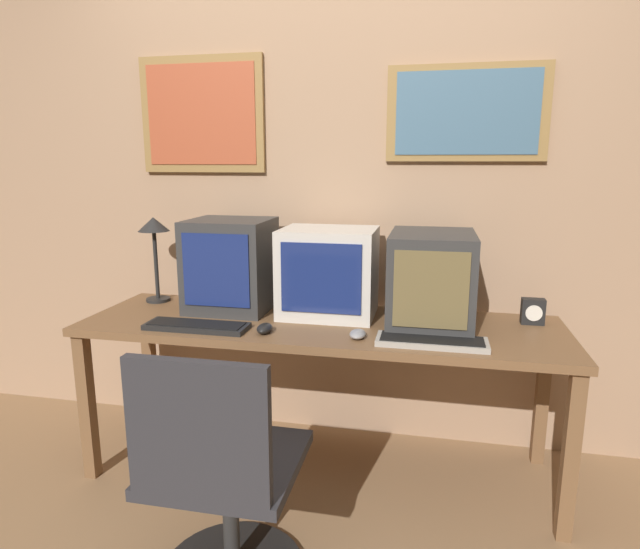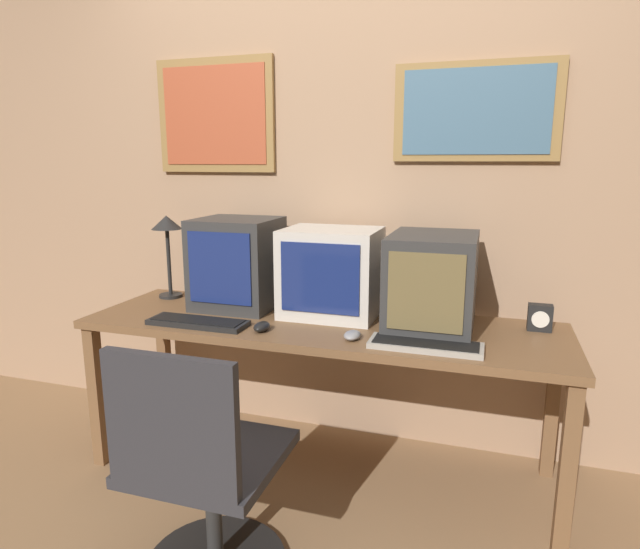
{
  "view_description": "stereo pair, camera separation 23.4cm",
  "coord_description": "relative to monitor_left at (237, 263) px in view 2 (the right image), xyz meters",
  "views": [
    {
      "loc": [
        0.47,
        -1.5,
        1.43
      ],
      "look_at": [
        0.0,
        0.73,
        0.94
      ],
      "focal_mm": 30.0,
      "sensor_mm": 36.0,
      "label": 1
    },
    {
      "loc": [
        0.7,
        -1.44,
        1.43
      ],
      "look_at": [
        0.0,
        0.73,
        0.94
      ],
      "focal_mm": 30.0,
      "sensor_mm": 36.0,
      "label": 2
    }
  ],
  "objects": [
    {
      "name": "desk",
      "position": [
        0.46,
        -0.13,
        -0.29
      ],
      "size": [
        2.13,
        0.65,
        0.72
      ],
      "color": "brown",
      "rests_on": "ground_plane"
    },
    {
      "name": "desk_lamp",
      "position": [
        -0.42,
        0.06,
        0.12
      ],
      "size": [
        0.16,
        0.16,
        0.43
      ],
      "color": "black",
      "rests_on": "desk"
    },
    {
      "name": "mouse_far_corner",
      "position": [
        0.66,
        -0.31,
        -0.2
      ],
      "size": [
        0.07,
        0.1,
        0.03
      ],
      "color": "gray",
      "rests_on": "desk"
    },
    {
      "name": "office_chair",
      "position": [
        0.3,
        -0.91,
        -0.56
      ],
      "size": [
        0.5,
        0.5,
        0.88
      ],
      "color": "black",
      "rests_on": "ground_plane"
    },
    {
      "name": "keyboard_main",
      "position": [
        -0.03,
        -0.33,
        -0.21
      ],
      "size": [
        0.45,
        0.14,
        0.03
      ],
      "color": "black",
      "rests_on": "desk"
    },
    {
      "name": "mouse_near_keyboard",
      "position": [
        0.27,
        -0.33,
        -0.2
      ],
      "size": [
        0.06,
        0.1,
        0.04
      ],
      "color": "black",
      "rests_on": "desk"
    },
    {
      "name": "monitor_left",
      "position": [
        0.0,
        0.0,
        0.0
      ],
      "size": [
        0.38,
        0.37,
        0.44
      ],
      "color": "#333333",
      "rests_on": "desk"
    },
    {
      "name": "monitor_center",
      "position": [
        0.48,
        0.0,
        -0.02
      ],
      "size": [
        0.43,
        0.36,
        0.4
      ],
      "color": "beige",
      "rests_on": "desk"
    },
    {
      "name": "keyboard_side",
      "position": [
        0.95,
        -0.33,
        -0.21
      ],
      "size": [
        0.43,
        0.15,
        0.03
      ],
      "color": "#A8A399",
      "rests_on": "desk"
    },
    {
      "name": "desk_clock",
      "position": [
        1.39,
        0.04,
        -0.16
      ],
      "size": [
        0.1,
        0.06,
        0.11
      ],
      "color": "black",
      "rests_on": "desk"
    },
    {
      "name": "wall_back",
      "position": [
        0.46,
        0.3,
        0.37
      ],
      "size": [
        8.0,
        0.08,
        2.6
      ],
      "color": "tan",
      "rests_on": "ground_plane"
    },
    {
      "name": "monitor_right",
      "position": [
        0.94,
        -0.07,
        -0.01
      ],
      "size": [
        0.35,
        0.46,
        0.41
      ],
      "color": "#333333",
      "rests_on": "desk"
    }
  ]
}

